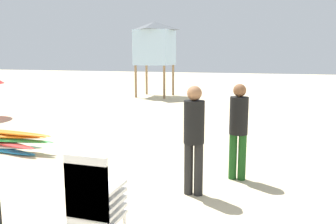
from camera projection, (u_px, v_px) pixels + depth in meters
The scene contains 5 objects.
stacked_plastic_chairs at pixel (93, 199), 3.59m from camera, with size 0.48×0.48×1.20m.
surfboard_pile at pixel (1, 141), 7.88m from camera, with size 2.76×0.85×0.48m.
lifeguard_near_left at pixel (238, 125), 5.97m from camera, with size 0.32×0.32×1.70m.
lifeguard_far_right at pixel (194, 133), 5.29m from camera, with size 0.32×0.32×1.73m.
lifeguard_tower at pixel (155, 43), 18.01m from camera, with size 1.98×1.98×3.93m.
Camera 1 is at (3.05, -2.98, 2.18)m, focal length 36.69 mm.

